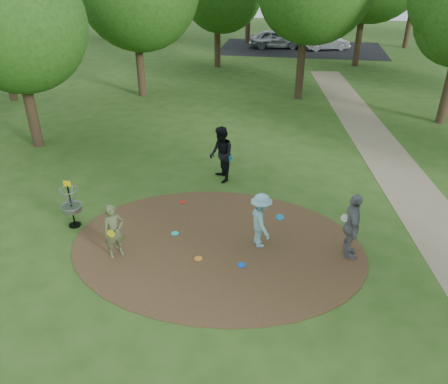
# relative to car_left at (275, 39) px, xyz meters

# --- Properties ---
(ground) EXTENTS (100.00, 100.00, 0.00)m
(ground) POSITION_rel_car_left_xyz_m (0.32, -29.84, -0.77)
(ground) COLOR #2D5119
(ground) RESTS_ON ground
(dirt_clearing) EXTENTS (8.40, 8.40, 0.02)m
(dirt_clearing) POSITION_rel_car_left_xyz_m (0.32, -29.84, -0.76)
(dirt_clearing) COLOR #47301C
(dirt_clearing) RESTS_ON ground
(footpath) EXTENTS (7.55, 39.89, 0.01)m
(footpath) POSITION_rel_car_left_xyz_m (6.82, -27.84, -0.77)
(footpath) COLOR #8C7A5B
(footpath) RESTS_ON ground
(parking_lot) EXTENTS (14.00, 8.00, 0.01)m
(parking_lot) POSITION_rel_car_left_xyz_m (2.32, 0.16, -0.77)
(parking_lot) COLOR black
(parking_lot) RESTS_ON ground
(player_observer_with_disc) EXTENTS (0.68, 0.67, 1.58)m
(player_observer_with_disc) POSITION_rel_car_left_xyz_m (-2.33, -30.75, 0.02)
(player_observer_with_disc) COLOR #576339
(player_observer_with_disc) RESTS_ON ground
(player_throwing_with_disc) EXTENTS (1.17, 1.22, 1.65)m
(player_throwing_with_disc) POSITION_rel_car_left_xyz_m (1.52, -29.62, 0.05)
(player_throwing_with_disc) COLOR #8CCBD0
(player_throwing_with_disc) RESTS_ON ground
(player_walking_with_disc) EXTENTS (1.14, 1.24, 2.05)m
(player_walking_with_disc) POSITION_rel_car_left_xyz_m (-0.27, -25.79, 0.25)
(player_walking_with_disc) COLOR black
(player_walking_with_disc) RESTS_ON ground
(player_waiting_with_disc) EXTENTS (0.59, 1.15, 1.93)m
(player_waiting_with_disc) POSITION_rel_car_left_xyz_m (3.96, -29.72, 0.19)
(player_waiting_with_disc) COLOR gray
(player_waiting_with_disc) RESTS_ON ground
(disc_ground_cyan) EXTENTS (0.22, 0.22, 0.02)m
(disc_ground_cyan) POSITION_rel_car_left_xyz_m (-1.02, -29.49, -0.74)
(disc_ground_cyan) COLOR #1AD7CD
(disc_ground_cyan) RESTS_ON dirt_clearing
(disc_ground_blue) EXTENTS (0.22, 0.22, 0.02)m
(disc_ground_blue) POSITION_rel_car_left_xyz_m (1.14, -30.65, -0.74)
(disc_ground_blue) COLOR blue
(disc_ground_blue) RESTS_ON dirt_clearing
(disc_ground_red) EXTENTS (0.22, 0.22, 0.02)m
(disc_ground_red) POSITION_rel_car_left_xyz_m (-1.26, -27.64, -0.74)
(disc_ground_red) COLOR red
(disc_ground_red) RESTS_ON dirt_clearing
(car_left) EXTENTS (4.76, 2.48, 1.54)m
(car_left) POSITION_rel_car_left_xyz_m (0.00, 0.00, 0.00)
(car_left) COLOR #9F9FA6
(car_left) RESTS_ON ground
(car_right) EXTENTS (4.09, 2.67, 1.27)m
(car_right) POSITION_rel_car_left_xyz_m (4.39, -0.10, -0.13)
(car_right) COLOR #AEB2B6
(car_right) RESTS_ON ground
(disc_ground_orange) EXTENTS (0.22, 0.22, 0.02)m
(disc_ground_orange) POSITION_rel_car_left_xyz_m (-0.07, -30.57, -0.74)
(disc_ground_orange) COLOR orange
(disc_ground_orange) RESTS_ON dirt_clearing
(disc_golf_basket) EXTENTS (0.63, 0.63, 1.54)m
(disc_golf_basket) POSITION_rel_car_left_xyz_m (-4.18, -29.54, 0.10)
(disc_golf_basket) COLOR black
(disc_golf_basket) RESTS_ON ground
(tree_ring) EXTENTS (37.13, 45.72, 9.84)m
(tree_ring) POSITION_rel_car_left_xyz_m (2.99, -19.57, 4.60)
(tree_ring) COLOR #332316
(tree_ring) RESTS_ON ground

